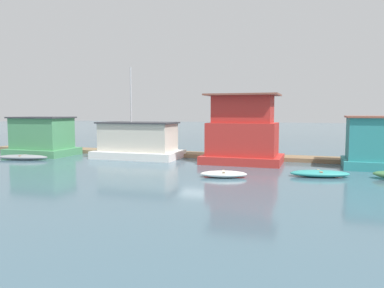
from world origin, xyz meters
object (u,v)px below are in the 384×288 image
houseboat_green (42,137)px  dinghy_teal (320,173)px  dinghy_grey (23,157)px  mooring_post_centre (150,144)px  houseboat_red (243,133)px  dinghy_white (224,174)px  houseboat_white (138,141)px

houseboat_green → dinghy_teal: (22.71, -3.70, -1.35)m
dinghy_grey → mooring_post_centre: size_ratio=1.99×
houseboat_red → dinghy_grey: bearing=-167.3°
houseboat_red → dinghy_teal: size_ratio=1.61×
houseboat_red → dinghy_white: 6.65m
houseboat_white → dinghy_grey: size_ratio=1.75×
houseboat_green → mooring_post_centre: 9.52m
houseboat_white → dinghy_teal: size_ratio=2.06×
houseboat_white → houseboat_red: size_ratio=1.28×
houseboat_white → dinghy_teal: 14.74m
houseboat_green → mooring_post_centre: bearing=12.1°
houseboat_white → dinghy_grey: houseboat_white is taller
houseboat_red → mooring_post_centre: 8.22m
houseboat_green → dinghy_grey: houseboat_green is taller
dinghy_teal → mooring_post_centre: (-13.41, 5.69, 0.85)m
houseboat_green → dinghy_teal: houseboat_green is taller
dinghy_white → dinghy_teal: size_ratio=0.81×
dinghy_white → dinghy_grey: bearing=171.2°
dinghy_teal → houseboat_red: bearing=140.7°
dinghy_grey → dinghy_teal: dinghy_grey is taller
houseboat_green → dinghy_grey: (0.65, -3.05, -1.34)m
houseboat_green → dinghy_teal: size_ratio=1.52×
dinghy_grey → houseboat_green: bearing=102.1°
mooring_post_centre → houseboat_green: bearing=-167.9°
houseboat_red → dinghy_white: houseboat_red is taller
houseboat_white → houseboat_red: 8.65m
dinghy_grey → dinghy_teal: bearing=-1.7°
houseboat_green → mooring_post_centre: size_ratio=2.58×
houseboat_green → houseboat_white: houseboat_white is taller
dinghy_white → houseboat_green: bearing=162.1°
houseboat_red → dinghy_teal: 7.23m
dinghy_grey → mooring_post_centre: (8.64, 5.04, 0.84)m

